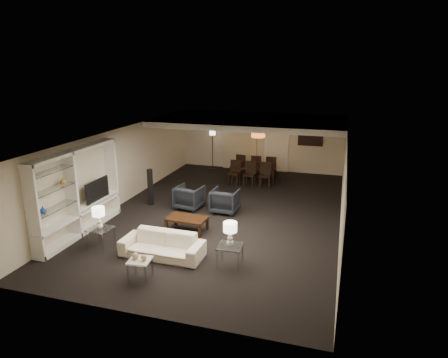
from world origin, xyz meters
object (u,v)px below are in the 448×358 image
at_px(sofa, 162,245).
at_px(dining_table, 253,174).
at_px(marble_table, 140,269).
at_px(armchair_left, 189,197).
at_px(armchair_right, 225,201).
at_px(television, 94,190).
at_px(chair_nr, 265,175).
at_px(vase_blue, 43,210).
at_px(chair_fl, 242,165).
at_px(chair_fr, 271,167).
at_px(coffee_table, 187,224).
at_px(floor_lamp, 213,150).
at_px(vase_amber, 63,181).
at_px(chair_nl, 234,173).
at_px(floor_speaker, 150,187).
at_px(side_table_right, 230,256).
at_px(pendant_light, 258,134).
at_px(chair_fm, 257,166).
at_px(table_lamp_right, 230,234).
at_px(side_table_left, 101,238).
at_px(table_lamp_left, 99,218).
at_px(chair_nm, 249,174).

distance_m(sofa, dining_table, 6.92).
bearing_deg(marble_table, armchair_left, 97.77).
bearing_deg(armchair_right, television, 33.37).
height_order(dining_table, chair_nr, chair_nr).
height_order(vase_blue, chair_fl, vase_blue).
bearing_deg(chair_fl, chair_fr, -172.15).
bearing_deg(coffee_table, floor_lamp, 102.17).
bearing_deg(vase_amber, chair_nl, 65.35).
distance_m(vase_amber, floor_speaker, 3.41).
xyz_separation_m(side_table_right, dining_table, (-1.01, 6.88, 0.06)).
xyz_separation_m(chair_nr, chair_fl, (-1.20, 1.30, 0.00)).
xyz_separation_m(pendant_light, sofa, (-0.89, -6.73, -1.63)).
relative_size(armchair_right, chair_fl, 0.88).
distance_m(chair_fm, floor_lamp, 2.25).
bearing_deg(table_lamp_right, side_table_left, 180.00).
bearing_deg(vase_amber, armchair_right, 43.90).
height_order(table_lamp_left, chair_fm, table_lamp_left).
distance_m(sofa, table_lamp_right, 1.77).
relative_size(sofa, coffee_table, 1.82).
bearing_deg(table_lamp_right, chair_nr, 93.76).
relative_size(floor_speaker, chair_nl, 1.31).
xyz_separation_m(armchair_right, chair_fl, (-0.51, 4.23, 0.09)).
bearing_deg(table_lamp_right, armchair_right, 108.43).
distance_m(chair_nm, chair_fm, 1.30).
distance_m(armchair_left, floor_lamp, 4.99).
relative_size(chair_nm, chair_nr, 1.00).
distance_m(pendant_light, table_lamp_left, 7.29).
xyz_separation_m(side_table_left, floor_speaker, (-0.24, 3.26, 0.35)).
height_order(coffee_table, dining_table, dining_table).
height_order(armchair_left, side_table_right, armchair_left).
bearing_deg(pendant_light, coffee_table, -99.83).
xyz_separation_m(marble_table, chair_nm, (0.69, 7.33, 0.23)).
xyz_separation_m(vase_blue, floor_speaker, (0.79, 3.97, -0.54)).
bearing_deg(chair_nm, armchair_left, -110.14).
height_order(marble_table, vase_blue, vase_blue).
relative_size(pendant_light, chair_nm, 0.56).
xyz_separation_m(pendant_light, marble_table, (-0.89, -7.83, -1.69)).
relative_size(pendant_light, side_table_left, 0.94).
relative_size(armchair_left, chair_nm, 0.88).
relative_size(table_lamp_left, dining_table, 0.32).
height_order(table_lamp_right, chair_nm, table_lamp_right).
xyz_separation_m(armchair_left, floor_speaker, (-1.34, -0.04, 0.23)).
distance_m(sofa, table_lamp_left, 1.77).
bearing_deg(dining_table, chair_nr, -54.95).
height_order(sofa, vase_blue, vase_blue).
distance_m(armchair_left, chair_fr, 4.64).
bearing_deg(marble_table, table_lamp_left, 147.09).
relative_size(sofa, chair_fm, 2.16).
bearing_deg(coffee_table, marble_table, -90.00).
relative_size(table_lamp_left, table_lamp_right, 1.00).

